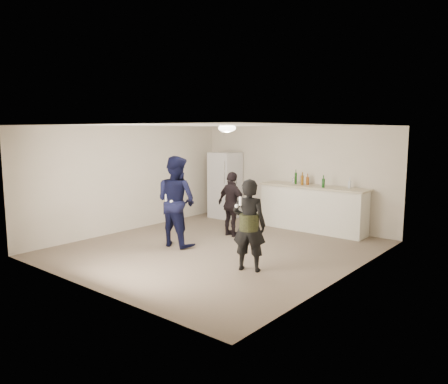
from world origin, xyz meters
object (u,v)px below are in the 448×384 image
Objects in this scene: woman at (249,225)px; spectator at (232,204)px; counter at (312,209)px; shaker at (294,180)px; man at (176,201)px; fridge at (225,185)px.

woman is 2.49m from spectator.
counter is 1.76× the size of spectator.
shaker is 1.84m from spectator.
woman is at bearing 167.82° from man.
counter is 3.46m from woman.
counter is 1.44× the size of fridge.
counter is at bearing -101.17° from woman.
fridge is 1.22× the size of spectator.
fridge is 2.13m from shaker.
fridge reaches higher than woman.
fridge is 10.59× the size of shaker.
spectator is at bearing -110.16° from shaker.
fridge is 3.16m from man.
fridge is at bearing -177.26° from shaker.
woman is (2.15, -0.37, -0.14)m from man.
fridge reaches higher than counter.
counter is 2.03m from spectator.
fridge is 4.66m from woman.
man is at bearing -108.08° from shaker.
shaker is (2.11, 0.10, 0.28)m from fridge.
man is 2.18m from woman.
fridge is at bearing -72.00° from man.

